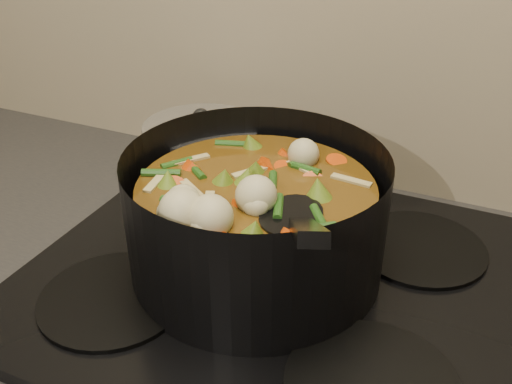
% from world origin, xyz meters
% --- Properties ---
extents(stovetop, '(0.62, 0.54, 0.03)m').
position_xyz_m(stovetop, '(0.00, 1.93, 0.92)').
color(stovetop, black).
rests_on(stovetop, counter).
extents(stockpot, '(0.38, 0.43, 0.24)m').
position_xyz_m(stockpot, '(-0.03, 1.93, 1.00)').
color(stockpot, black).
rests_on(stockpot, stovetop).
extents(saucepan, '(0.18, 0.18, 0.15)m').
position_xyz_m(saucepan, '(-0.18, 2.07, 0.99)').
color(saucepan, silver).
rests_on(saucepan, stovetop).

